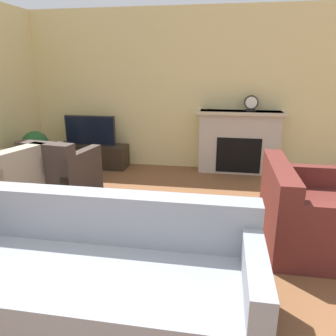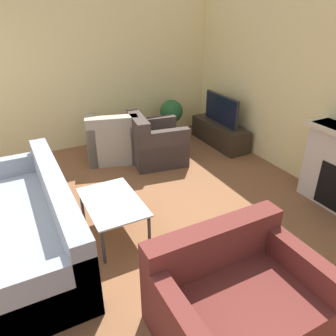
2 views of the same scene
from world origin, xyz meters
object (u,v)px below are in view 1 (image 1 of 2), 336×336
armchair_accent (61,175)px  potted_plant (36,147)px  tv (90,131)px  mantel_clock (251,103)px  couch_sectional (96,278)px  couch_loveseat (309,216)px  coffee_table (144,214)px  armchair_by_window (3,187)px

armchair_accent → potted_plant: armchair_accent is taller
tv → armchair_accent: (0.12, -1.39, -0.37)m
armchair_accent → mantel_clock: 3.17m
couch_sectional → potted_plant: couch_sectional is taller
armchair_accent → mantel_clock: bearing=-141.3°
couch_loveseat → armchair_accent: (-3.12, 0.78, 0.01)m
couch_sectional → armchair_accent: (-1.36, 2.13, 0.02)m
armchair_accent → mantel_clock: mantel_clock is taller
coffee_table → potted_plant: potted_plant is taller
coffee_table → mantel_clock: mantel_clock is taller
couch_sectional → potted_plant: 3.60m
armchair_by_window → coffee_table: bearing=86.6°
armchair_accent → coffee_table: (1.49, -1.25, 0.10)m
armchair_by_window → mantel_clock: (3.13, 2.09, 0.89)m
mantel_clock → potted_plant: bearing=-167.1°
tv → armchair_accent: tv is taller
coffee_table → mantel_clock: (1.14, 2.77, 0.79)m
armchair_by_window → couch_loveseat: bearing=102.0°
coffee_table → potted_plant: 3.04m
potted_plant → couch_sectional: bearing=-52.9°
couch_sectional → mantel_clock: bearing=70.7°
tv → armchair_accent: 1.44m
armchair_by_window → armchair_accent: size_ratio=1.13×
couch_loveseat → mantel_clock: mantel_clock is taller
couch_loveseat → coffee_table: (-1.63, -0.46, 0.11)m
tv → potted_plant: bearing=-136.3°
armchair_by_window → coffee_table: (1.99, -0.68, 0.10)m
couch_sectional → coffee_table: couch_sectional is taller
coffee_table → potted_plant: size_ratio=1.21×
couch_sectional → coffee_table: 0.90m
couch_sectional → armchair_by_window: same height
coffee_table → armchair_by_window: bearing=161.2°
tv → coffee_table: (1.62, -2.64, -0.27)m
couch_sectional → mantel_clock: 3.97m
armchair_by_window → potted_plant: (-0.31, 1.30, 0.19)m
potted_plant → mantel_clock: (3.44, 0.79, 0.70)m
tv → potted_plant: 0.97m
tv → potted_plant: tv is taller
tv → couch_sectional: 3.84m
armchair_accent → coffee_table: armchair_accent is taller
tv → potted_plant: size_ratio=1.22×
tv → armchair_by_window: (-0.37, -1.96, -0.37)m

